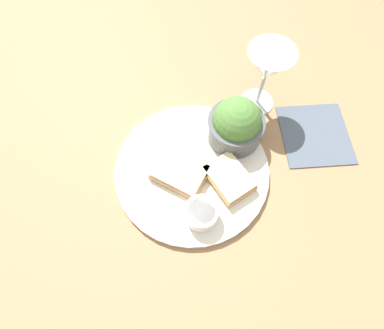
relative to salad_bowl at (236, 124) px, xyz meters
The scene contains 8 objects.
ground_plane 0.13m from the salad_bowl, 100.71° to the left, with size 4.00×4.00×0.00m, color #93704C.
dinner_plate 0.13m from the salad_bowl, 100.71° to the left, with size 0.31×0.31×0.01m.
salad_bowl is the anchor object (origin of this frame).
sauce_ramekin 0.19m from the salad_bowl, 127.03° to the left, with size 0.06×0.06×0.04m.
cheese_toast_near 0.15m from the salad_bowl, 100.55° to the left, with size 0.13×0.12×0.03m.
cheese_toast_far 0.11m from the salad_bowl, 140.06° to the left, with size 0.10×0.07×0.03m.
wine_glass 0.13m from the salad_bowl, 63.40° to the right, with size 0.09×0.09×0.15m.
napkin 0.19m from the salad_bowl, 118.17° to the right, with size 0.20×0.20×0.01m.
Camera 1 is at (-0.21, 0.13, 0.56)m, focal length 28.00 mm.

